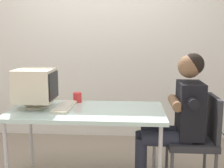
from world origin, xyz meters
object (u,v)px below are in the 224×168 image
Objects in this scene: desk at (87,115)px; keyboard at (65,107)px; desk_mug at (77,97)px; crt_monitor at (35,86)px; person_seated at (177,114)px; office_chair at (198,135)px.

keyboard is (-0.22, 0.04, 0.06)m from desk.
crt_monitor is at bearing -144.20° from desk_mug.
crt_monitor is 1.38m from person_seated.
keyboard is 1.30m from office_chair.
crt_monitor is 0.43× the size of office_chair.
desk_mug reaches higher than keyboard.
desk_mug is (0.08, 0.25, 0.04)m from keyboard.
person_seated reaches higher than desk.
crt_monitor is at bearing 179.30° from person_seated.
desk_mug is (-0.14, 0.29, 0.10)m from desk.
desk is 3.88× the size of crt_monitor.
office_chair is 0.29m from person_seated.
office_chair reaches higher than desk_mug.
desk_mug is (0.36, 0.26, -0.17)m from crt_monitor.
office_chair is at bearing -12.89° from desk_mug.
desk is 0.85m from person_seated.
desk is at bearing -3.72° from crt_monitor.
crt_monitor is at bearing 179.39° from office_chair.
office_chair is 0.69× the size of person_seated.
desk is 3.28× the size of keyboard.
desk_mug is at bearing 35.80° from crt_monitor.
person_seated reaches higher than desk_mug.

